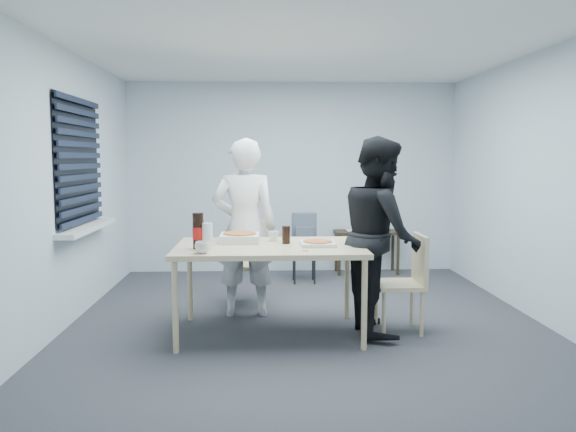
{
  "coord_description": "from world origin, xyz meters",
  "views": [
    {
      "loc": [
        -0.42,
        -5.25,
        1.59
      ],
      "look_at": [
        -0.17,
        0.1,
        1.02
      ],
      "focal_mm": 35.0,
      "sensor_mm": 36.0,
      "label": 1
    }
  ],
  "objects": [
    {
      "name": "room",
      "position": [
        -2.2,
        0.4,
        1.44
      ],
      "size": [
        5.0,
        5.0,
        5.0
      ],
      "color": "#333238",
      "rests_on": "ground"
    },
    {
      "name": "dining_table",
      "position": [
        -0.36,
        -0.33,
        0.75
      ],
      "size": [
        1.66,
        1.05,
        0.81
      ],
      "color": "#DBBD8C",
      "rests_on": "ground"
    },
    {
      "name": "chair_far",
      "position": [
        -0.57,
        0.77,
        0.51
      ],
      "size": [
        0.42,
        0.42,
        0.89
      ],
      "color": "#DBBD8C",
      "rests_on": "ground"
    },
    {
      "name": "chair_right",
      "position": [
        0.91,
        -0.3,
        0.51
      ],
      "size": [
        0.42,
        0.42,
        0.89
      ],
      "color": "#DBBD8C",
      "rests_on": "ground"
    },
    {
      "name": "person_white",
      "position": [
        -0.6,
        0.31,
        0.89
      ],
      "size": [
        0.65,
        0.42,
        1.77
      ],
      "primitive_type": "imported",
      "rotation": [
        0.0,
        0.0,
        3.14
      ],
      "color": "silver",
      "rests_on": "ground"
    },
    {
      "name": "person_black",
      "position": [
        0.64,
        -0.3,
        0.89
      ],
      "size": [
        0.47,
        0.86,
        1.77
      ],
      "primitive_type": "imported",
      "rotation": [
        0.0,
        0.0,
        1.57
      ],
      "color": "black",
      "rests_on": "ground"
    },
    {
      "name": "side_table",
      "position": [
        1.01,
        2.28,
        0.5
      ],
      "size": [
        0.88,
        0.39,
        0.58
      ],
      "color": "#382717",
      "rests_on": "ground"
    },
    {
      "name": "stool",
      "position": [
        0.11,
        1.75,
        0.35
      ],
      "size": [
        0.33,
        0.33,
        0.46
      ],
      "color": "black",
      "rests_on": "ground"
    },
    {
      "name": "backpack",
      "position": [
        0.11,
        1.74,
        0.67
      ],
      "size": [
        0.31,
        0.22,
        0.43
      ],
      "rotation": [
        0.0,
        0.0,
        0.08
      ],
      "color": "slate",
      "rests_on": "stool"
    },
    {
      "name": "pizza_box_a",
      "position": [
        -0.63,
        -0.13,
        0.85
      ],
      "size": [
        0.35,
        0.35,
        0.09
      ],
      "rotation": [
        0.0,
        0.0,
        -0.27
      ],
      "color": "silver",
      "rests_on": "dining_table"
    },
    {
      "name": "pizza_box_b",
      "position": [
        0.07,
        -0.36,
        0.83
      ],
      "size": [
        0.3,
        0.3,
        0.04
      ],
      "rotation": [
        0.0,
        0.0,
        0.02
      ],
      "color": "silver",
      "rests_on": "dining_table"
    },
    {
      "name": "mug_a",
      "position": [
        -0.91,
        -0.73,
        0.86
      ],
      "size": [
        0.17,
        0.17,
        0.1
      ],
      "primitive_type": "imported",
      "rotation": [
        0.0,
        0.0,
        0.52
      ],
      "color": "silver",
      "rests_on": "dining_table"
    },
    {
      "name": "mug_b",
      "position": [
        -0.31,
        -0.08,
        0.85
      ],
      "size": [
        0.1,
        0.1,
        0.09
      ],
      "primitive_type": "imported",
      "color": "silver",
      "rests_on": "dining_table"
    },
    {
      "name": "cola_glass",
      "position": [
        -0.2,
        -0.24,
        0.89
      ],
      "size": [
        0.08,
        0.08,
        0.16
      ],
      "primitive_type": "cylinder",
      "rotation": [
        0.0,
        0.0,
        -0.13
      ],
      "color": "black",
      "rests_on": "dining_table"
    },
    {
      "name": "soda_bottle",
      "position": [
        -0.96,
        -0.5,
        0.96
      ],
      "size": [
        0.1,
        0.1,
        0.31
      ],
      "rotation": [
        0.0,
        0.0,
        -0.22
      ],
      "color": "black",
      "rests_on": "dining_table"
    },
    {
      "name": "plastic_cups",
      "position": [
        -0.89,
        -0.5,
        0.92
      ],
      "size": [
        0.09,
        0.09,
        0.22
      ],
      "primitive_type": "cylinder",
      "rotation": [
        0.0,
        0.0,
        0.01
      ],
      "color": "silver",
      "rests_on": "dining_table"
    },
    {
      "name": "rubber_band",
      "position": [
        -0.06,
        -0.65,
        0.81
      ],
      "size": [
        0.06,
        0.06,
        0.0
      ],
      "primitive_type": "torus",
      "rotation": [
        0.0,
        0.0,
        -0.15
      ],
      "color": "red",
      "rests_on": "dining_table"
    },
    {
      "name": "papers",
      "position": [
        0.86,
        2.26,
        0.59
      ],
      "size": [
        0.35,
        0.4,
        0.01
      ],
      "primitive_type": "cube",
      "rotation": [
        0.0,
        0.0,
        -0.39
      ],
      "color": "white",
      "rests_on": "side_table"
    },
    {
      "name": "black_box",
      "position": [
        1.23,
        2.27,
        0.62
      ],
      "size": [
        0.18,
        0.15,
        0.07
      ],
      "primitive_type": "cube",
      "rotation": [
        0.0,
        0.0,
        0.31
      ],
      "color": "black",
      "rests_on": "side_table"
    }
  ]
}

